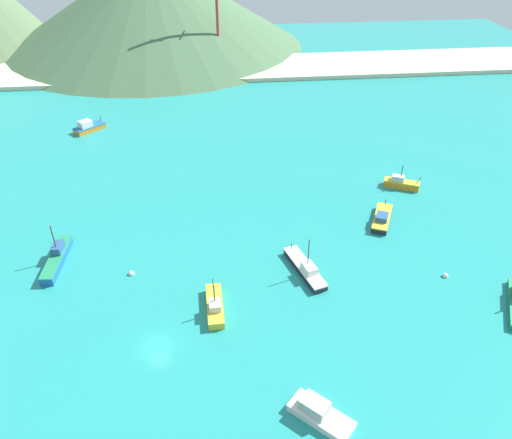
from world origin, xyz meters
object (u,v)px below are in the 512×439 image
at_px(fishing_boat_1, 57,258).
at_px(fishing_boat_2, 401,183).
at_px(fishing_boat_7, 88,127).
at_px(buoy_0, 445,276).
at_px(fishing_boat_5, 215,306).
at_px(fishing_boat_6, 305,269).
at_px(fishing_boat_4, 319,413).
at_px(buoy_1, 131,274).
at_px(fishing_boat_3, 382,218).
at_px(radio_tower, 217,5).

distance_m(fishing_boat_1, fishing_boat_2, 63.40).
distance_m(fishing_boat_2, fishing_boat_7, 72.78).
relative_size(fishing_boat_2, buoy_0, 7.79).
bearing_deg(buoy_0, fishing_boat_7, 136.12).
bearing_deg(fishing_boat_5, fishing_boat_6, 25.57).
height_order(fishing_boat_5, buoy_0, fishing_boat_5).
distance_m(fishing_boat_4, fishing_boat_5, 21.14).
bearing_deg(buoy_1, fishing_boat_7, 105.58).
xyz_separation_m(fishing_boat_1, fishing_boat_4, (34.82, -31.27, -0.07)).
height_order(fishing_boat_3, buoy_0, fishing_boat_3).
distance_m(fishing_boat_7, radio_tower, 58.70).
bearing_deg(fishing_boat_7, fishing_boat_5, -66.54).
distance_m(fishing_boat_3, buoy_1, 43.25).
bearing_deg(fishing_boat_4, buoy_1, 130.46).
bearing_deg(fishing_boat_6, fishing_boat_5, -154.43).
relative_size(fishing_boat_3, fishing_boat_6, 0.82).
height_order(buoy_0, radio_tower, radio_tower).
bearing_deg(fishing_boat_7, buoy_1, -74.42).
xyz_separation_m(fishing_boat_1, buoy_1, (11.67, -4.12, -0.75)).
height_order(fishing_boat_4, fishing_boat_5, fishing_boat_5).
xyz_separation_m(fishing_boat_7, buoy_1, (15.17, -54.41, -0.83)).
bearing_deg(fishing_boat_1, fishing_boat_5, -28.63).
distance_m(fishing_boat_1, fishing_boat_6, 38.53).
relative_size(fishing_boat_2, fishing_boat_5, 0.85).
relative_size(fishing_boat_4, buoy_0, 8.36).
bearing_deg(fishing_boat_5, fishing_boat_7, 113.46).
height_order(fishing_boat_1, buoy_0, fishing_boat_1).
distance_m(fishing_boat_3, buoy_0, 16.10).
relative_size(fishing_boat_4, fishing_boat_7, 1.00).
height_order(fishing_boat_6, buoy_1, fishing_boat_6).
bearing_deg(buoy_1, fishing_boat_4, -49.54).
height_order(fishing_boat_1, fishing_boat_2, fishing_boat_1).
distance_m(fishing_boat_4, radio_tower, 128.12).
distance_m(fishing_boat_4, fishing_boat_7, 90.11).
height_order(fishing_boat_3, buoy_1, fishing_boat_3).
distance_m(fishing_boat_4, buoy_1, 35.68).
distance_m(buoy_0, buoy_1, 47.43).
height_order(fishing_boat_7, buoy_0, fishing_boat_7).
relative_size(fishing_boat_4, radio_tower, 0.20).
relative_size(fishing_boat_1, buoy_0, 12.57).
bearing_deg(fishing_boat_4, fishing_boat_5, 120.77).
bearing_deg(buoy_1, radio_tower, 79.85).
bearing_deg(fishing_boat_2, buoy_1, -157.04).
bearing_deg(fishing_boat_3, buoy_0, -71.91).
relative_size(fishing_boat_5, fishing_boat_6, 0.75).
relative_size(fishing_boat_1, fishing_boat_4, 1.50).
distance_m(fishing_boat_5, buoy_0, 34.96).
relative_size(fishing_boat_4, fishing_boat_6, 0.69).
relative_size(fishing_boat_6, fishing_boat_7, 1.46).
relative_size(buoy_0, radio_tower, 0.02).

